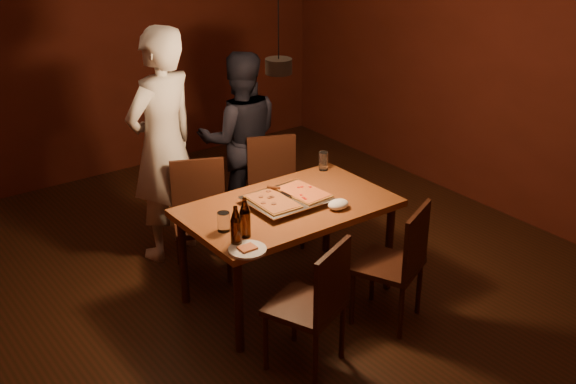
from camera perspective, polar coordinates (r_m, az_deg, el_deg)
room_shell at (r=4.94m, az=-0.72°, el=5.98°), size 6.00×6.00×6.00m
dining_table at (r=5.19m, az=0.00°, el=-1.75°), size 1.50×0.90×0.75m
chair_far_left at (r=5.66m, az=-6.97°, el=-1.19°), size 0.56×0.56×0.49m
chair_far_right at (r=6.11m, az=-1.09°, el=0.95°), size 0.55×0.55×0.49m
chair_near_left at (r=4.50m, az=2.29°, el=-8.21°), size 0.55×0.55×0.49m
chair_near_right at (r=5.00m, az=8.86°, el=-4.94°), size 0.56×0.56×0.49m
pizza_tray at (r=5.16m, az=-0.11°, el=-0.71°), size 0.56×0.46×0.05m
pizza_meat at (r=5.07m, az=-1.22°, el=-0.73°), size 0.26×0.40×0.02m
pizza_cheese at (r=5.22m, az=1.23°, el=0.01°), size 0.27×0.40×0.02m
spatula at (r=5.17m, az=-0.19°, el=-0.17°), size 0.13×0.25×0.04m
beer_bottle_a at (r=4.56m, az=-4.13°, el=-2.69°), size 0.07×0.07×0.27m
beer_bottle_b at (r=4.67m, az=-3.42°, el=-2.02°), size 0.07×0.07×0.27m
water_glass_left at (r=4.78m, az=-5.11°, el=-2.36°), size 0.08×0.08×0.13m
water_glass_right at (r=5.73m, az=2.82°, el=2.46°), size 0.07×0.07×0.15m
plate_slice at (r=4.55m, az=-3.23°, el=-4.56°), size 0.24×0.24×0.03m
napkin at (r=5.09m, az=4.00°, el=-0.98°), size 0.16×0.12×0.07m
diner_white at (r=5.79m, az=-9.85°, el=3.65°), size 0.79×0.64×1.90m
diner_dark at (r=6.35m, az=-3.77°, el=4.19°), size 0.93×0.85×1.56m
pendant_lamp at (r=4.84m, az=-0.75°, el=10.03°), size 0.18×0.18×1.10m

